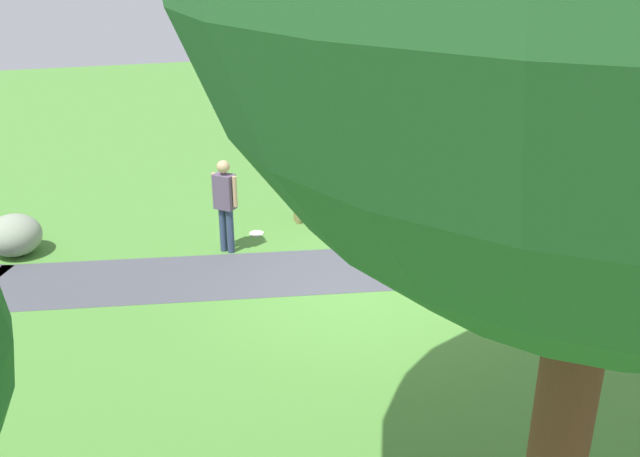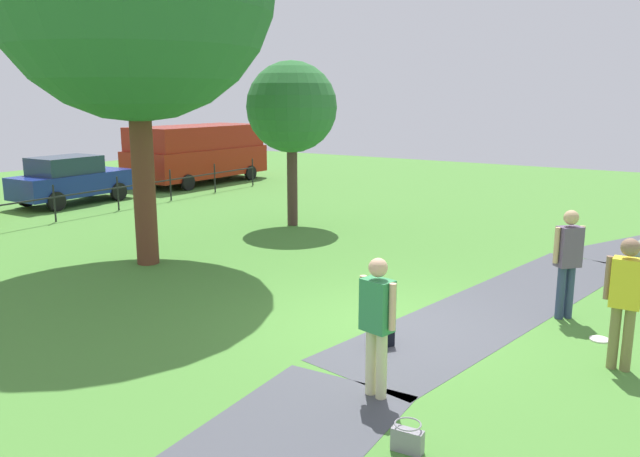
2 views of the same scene
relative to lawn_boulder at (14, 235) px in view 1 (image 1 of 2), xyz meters
name	(u,v)px [view 1 (image 1 of 2)]	position (x,y,z in m)	size (l,w,h in m)	color
ground_plane	(359,292)	(-5.48, 3.22, -0.38)	(48.00, 48.00, 0.00)	#498233
footpath_segment_near	(636,234)	(-11.48, 2.53, -0.37)	(8.07, 2.12, 0.01)	#45484F
footpath_segment_mid	(229,275)	(-3.55, 2.01, -0.37)	(8.19, 3.15, 0.01)	#45484F
lawn_boulder	(14,235)	(0.00, 0.00, 0.00)	(1.09, 1.11, 0.76)	gray
woman_with_handbag	(458,203)	(-7.69, 2.27, 0.60)	(0.31, 0.51, 1.68)	beige
man_near_boulder	(297,174)	(-5.33, -0.03, 0.64)	(0.24, 0.52, 1.74)	olive
passerby_on_path	(225,199)	(-3.71, 1.00, 0.64)	(0.43, 0.42, 1.75)	navy
handbag_on_grass	(476,224)	(-8.58, 1.45, -0.24)	(0.29, 0.33, 0.31)	gray
spare_backpack_on_lawn	(397,267)	(-6.28, 2.91, -0.18)	(0.34, 0.35, 0.40)	black
frisbee_on_grass	(257,233)	(-4.39, 0.34, -0.37)	(0.28, 0.28, 0.02)	white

